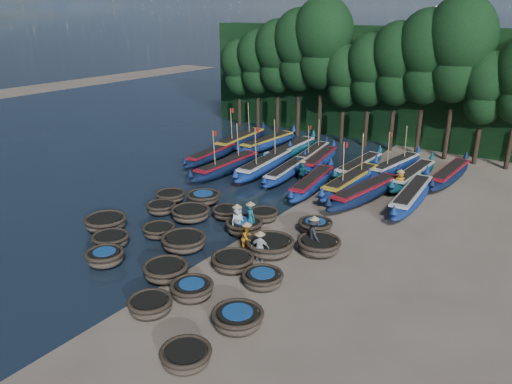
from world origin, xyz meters
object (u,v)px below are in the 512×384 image
Objects in this scene: long_boat_7 at (366,192)px; coracle_8 at (192,289)px; long_boat_6 at (351,182)px; long_boat_11 at (291,150)px; long_boat_3 at (265,165)px; coracle_11 at (159,230)px; long_boat_12 at (313,154)px; coracle_12 at (184,242)px; long_boat_17 at (450,174)px; coracle_16 at (191,213)px; fisherman_4 at (260,246)px; long_boat_4 at (286,172)px; long_boat_9 at (240,140)px; coracle_14 at (263,278)px; fisherman_5 at (302,171)px; coracle_18 at (270,246)px; fisherman_2 at (247,237)px; coracle_9 at (238,318)px; long_boat_8 at (411,196)px; long_boat_14 at (359,166)px; fisherman_1 at (250,217)px; coracle_19 at (319,245)px; coracle_13 at (233,262)px; fisherman_6 at (400,182)px; long_boat_1 at (212,155)px; coracle_4 at (186,356)px; long_boat_16 at (413,176)px; long_boat_5 at (312,183)px; coracle_5 at (111,240)px; long_boat_15 at (395,166)px; fisherman_3 at (314,234)px; coracle_6 at (105,257)px; coracle_23 at (264,215)px; coracle_7 at (166,271)px; coracle_20 at (170,196)px; coracle_3 at (150,305)px; long_boat_13 at (320,160)px; coracle_21 at (203,198)px; long_boat_2 at (227,166)px.

coracle_8 is at bearing -86.79° from long_boat_7.
long_boat_11 is (-7.42, 4.44, -0.01)m from long_boat_6.
coracle_11 is at bearing -88.51° from long_boat_3.
long_boat_11 is at bearing -177.61° from long_boat_12.
long_boat_17 reaches higher than coracle_12.
fisherman_4 is (6.14, -1.85, 0.42)m from coracle_16.
long_boat_4 is 0.83× the size of long_boat_9.
coracle_14 is at bearing -64.32° from long_boat_11.
long_boat_3 is 5.05× the size of fisherman_5.
coracle_11 is 6.22m from coracle_18.
coracle_9 is at bearing -152.07° from fisherman_2.
long_boat_8 is 1.09× the size of long_boat_14.
long_boat_8 is 10.83m from fisherman_1.
coracle_13 is at bearing -123.97° from coracle_19.
long_boat_4 is 0.91× the size of long_boat_17.
fisherman_2 reaches higher than long_boat_8.
coracle_12 is 6.80m from coracle_19.
coracle_9 is 17.74m from fisherman_6.
long_boat_1 is at bearing -87.82° from long_boat_9.
coracle_4 is 23.16m from long_boat_16.
long_boat_5 is (-4.18, 12.06, 0.14)m from coracle_14.
fisherman_1 is at bearing -177.78° from coracle_19.
coracle_5 is at bearing -111.98° from long_boat_7.
long_boat_16 reaches higher than long_boat_5.
long_boat_15 is at bearing 142.13° from long_boat_16.
fisherman_4 is at bearing 82.58° from coracle_8.
fisherman_2 is at bearing 37.42° from fisherman_6.
coracle_19 is at bearing 129.27° from fisherman_5.
fisherman_3 is at bearing 127.95° from fisherman_5.
coracle_6 is 0.24× the size of long_boat_7.
fisherman_4 reaches higher than coracle_4.
coracle_16 reaches higher than coracle_23.
long_boat_3 reaches higher than coracle_5.
long_boat_17 is (2.87, 19.15, 0.16)m from coracle_14.
coracle_16 is at bearing -61.81° from long_boat_1.
coracle_20 is at bearing 132.93° from coracle_7.
coracle_7 reaches higher than coracle_11.
fisherman_5 is (-5.60, 13.15, 0.43)m from coracle_14.
coracle_19 is 20.64m from long_boat_9.
coracle_3 is at bearing 155.84° from coracle_4.
long_boat_6 reaches higher than fisherman_2.
coracle_6 is at bearing -109.90° from long_boat_5.
long_boat_12 reaches higher than coracle_11.
fisherman_4 is at bearing 115.32° from fisherman_5.
long_boat_7 reaches higher than long_boat_1.
coracle_3 is 0.27× the size of long_boat_13.
coracle_7 reaches higher than coracle_21.
long_boat_15 is at bearing 73.95° from coracle_6.
long_boat_2 reaches higher than coracle_6.
coracle_21 reaches higher than coracle_3.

